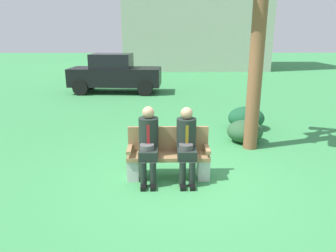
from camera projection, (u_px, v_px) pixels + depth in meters
ground_plane at (188, 182)px, 5.53m from camera, size 80.00×80.00×0.00m
park_bench at (168, 156)px, 5.63m from camera, size 1.44×0.44×0.90m
seated_man_left at (148, 141)px, 5.41m from camera, size 0.34×0.72×1.31m
seated_man_right at (187, 141)px, 5.43m from camera, size 0.34×0.72×1.29m
shrub_near_bench at (246, 118)px, 8.56m from camera, size 0.97×0.89×0.60m
shrub_mid_lawn at (245, 131)px, 7.51m from camera, size 0.84×0.77×0.53m
parked_car_near at (115, 73)px, 13.80m from camera, size 3.99×1.90×1.68m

